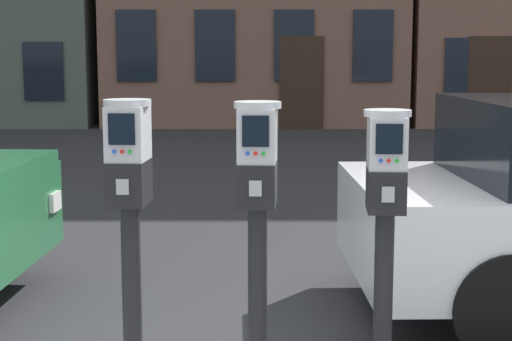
{
  "coord_description": "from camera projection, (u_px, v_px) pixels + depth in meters",
  "views": [
    {
      "loc": [
        -0.22,
        -3.77,
        1.7
      ],
      "look_at": [
        -0.21,
        -0.06,
        1.16
      ],
      "focal_mm": 55.92,
      "sensor_mm": 36.0,
      "label": 1
    }
  ],
  "objects": [
    {
      "name": "parking_meter_near_kerb",
      "position": [
        128.0,
        191.0,
        3.66
      ],
      "size": [
        0.23,
        0.26,
        1.36
      ],
      "rotation": [
        0.0,
        0.0,
        -1.65
      ],
      "color": "black",
      "rests_on": "sidewalk_slab"
    },
    {
      "name": "parking_meter_twin_adjacent",
      "position": [
        256.0,
        193.0,
        3.66
      ],
      "size": [
        0.23,
        0.26,
        1.35
      ],
      "rotation": [
        0.0,
        0.0,
        -1.65
      ],
      "color": "black",
      "rests_on": "sidewalk_slab"
    },
    {
      "name": "parking_meter_end_of_row",
      "position": [
        384.0,
        198.0,
        3.66
      ],
      "size": [
        0.23,
        0.26,
        1.31
      ],
      "rotation": [
        0.0,
        0.0,
        -1.65
      ],
      "color": "black",
      "rests_on": "sidewalk_slab"
    }
  ]
}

